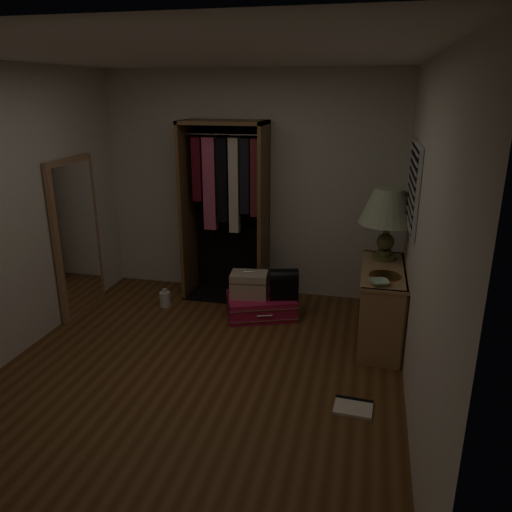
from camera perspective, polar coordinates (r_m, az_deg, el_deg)
name	(u,v)px	position (r m, az deg, el deg)	size (l,w,h in m)	color
ground	(198,373)	(4.52, -6.62, -13.17)	(4.00, 4.00, 0.00)	#573419
room_walls	(202,205)	(3.97, -6.17, 5.79)	(3.52, 4.02, 2.60)	beige
console_bookshelf	(381,302)	(5.05, 14.07, -5.10)	(0.42, 1.12, 0.75)	#A37A4F
open_wardrobe	(227,198)	(5.74, -3.34, 6.67)	(0.95, 0.50, 2.05)	brown
floor_mirror	(77,237)	(5.74, -19.76, 2.07)	(0.06, 0.80, 1.70)	#A1714E
pink_suitcase	(261,306)	(5.50, 0.56, -5.69)	(0.88, 0.76, 0.23)	#BE1745
train_case	(249,284)	(5.40, -0.79, -3.27)	(0.43, 0.32, 0.29)	#BBA68F
black_bag	(284,283)	(5.37, 3.21, -3.08)	(0.34, 0.26, 0.33)	black
table_lamp	(388,208)	(5.04, 14.88, 5.32)	(0.62, 0.62, 0.71)	#4E5328
brass_tray	(385,276)	(4.68, 14.49, -2.20)	(0.36, 0.36, 0.02)	olive
ceramic_bowl	(379,282)	(4.47, 13.89, -2.95)	(0.17, 0.17, 0.04)	#B2D5B2
white_jug	(165,299)	(5.82, -10.35, -4.84)	(0.16, 0.16, 0.22)	silver
floor_book	(353,406)	(4.14, 11.07, -16.49)	(0.31, 0.25, 0.03)	#F2E5CB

